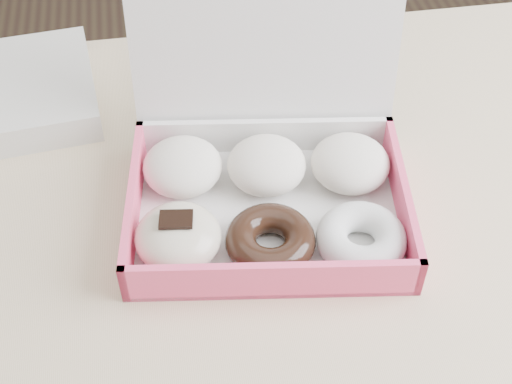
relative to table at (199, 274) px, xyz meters
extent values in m
cube|color=tan|center=(0.00, 0.00, 0.06)|extent=(1.20, 0.80, 0.04)
cylinder|color=tan|center=(0.55, 0.35, -0.32)|extent=(0.05, 0.05, 0.71)
cube|color=white|center=(0.08, 0.01, 0.08)|extent=(0.34, 0.27, 0.01)
cube|color=#FC4C77|center=(0.07, -0.10, 0.10)|extent=(0.31, 0.05, 0.05)
cube|color=white|center=(0.10, 0.12, 0.10)|extent=(0.31, 0.05, 0.05)
cube|color=#FC4C77|center=(-0.06, 0.03, 0.10)|extent=(0.04, 0.23, 0.05)
cube|color=#FC4C77|center=(0.23, -0.01, 0.10)|extent=(0.04, 0.23, 0.05)
cube|color=white|center=(0.10, 0.14, 0.19)|extent=(0.31, 0.08, 0.23)
ellipsoid|color=silver|center=(-0.01, 0.08, 0.11)|extent=(0.10, 0.10, 0.05)
ellipsoid|color=silver|center=(0.09, 0.06, 0.11)|extent=(0.10, 0.10, 0.05)
ellipsoid|color=silver|center=(0.19, 0.05, 0.11)|extent=(0.10, 0.10, 0.05)
ellipsoid|color=beige|center=(-0.02, -0.03, 0.11)|extent=(0.10, 0.10, 0.05)
cube|color=black|center=(-0.02, -0.03, 0.14)|extent=(0.04, 0.03, 0.00)
torus|color=black|center=(0.08, -0.04, 0.10)|extent=(0.11, 0.11, 0.03)
torus|color=white|center=(0.18, -0.06, 0.10)|extent=(0.11, 0.11, 0.03)
camera|label=1|loc=(-0.02, -0.53, 0.69)|focal=50.00mm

